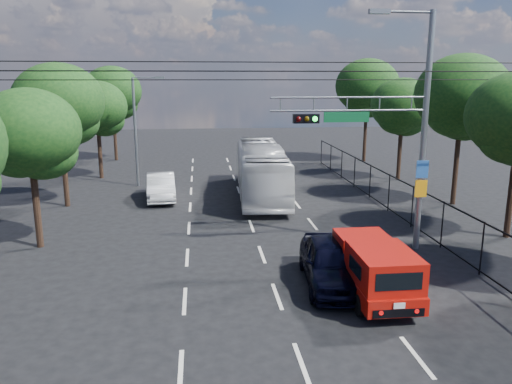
{
  "coord_description": "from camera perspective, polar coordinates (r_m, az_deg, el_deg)",
  "views": [
    {
      "loc": [
        -2.41,
        -10.97,
        6.98
      ],
      "look_at": [
        -0.34,
        7.15,
        2.8
      ],
      "focal_mm": 35.0,
      "sensor_mm": 36.0,
      "label": 1
    }
  ],
  "objects": [
    {
      "name": "lane_markings",
      "position": [
        26.04,
        -0.98,
        -2.63
      ],
      "size": [
        6.12,
        38.0,
        0.01
      ],
      "color": "beige",
      "rests_on": "ground"
    },
    {
      "name": "white_van",
      "position": [
        29.78,
        -10.81,
        0.59
      ],
      "size": [
        1.96,
        4.65,
        1.49
      ],
      "primitive_type": "imported",
      "rotation": [
        0.0,
        0.0,
        0.08
      ],
      "color": "silver",
      "rests_on": "ground"
    },
    {
      "name": "tree_left_c",
      "position": [
        28.99,
        -21.52,
        8.89
      ],
      "size": [
        4.8,
        4.8,
        7.8
      ],
      "color": "black",
      "rests_on": "ground"
    },
    {
      "name": "tree_left_b",
      "position": [
        22.19,
        -24.38,
        5.57
      ],
      "size": [
        4.08,
        4.08,
        6.63
      ],
      "color": "black",
      "rests_on": "ground"
    },
    {
      "name": "tree_left_e",
      "position": [
        44.6,
        -16.06,
        10.56
      ],
      "size": [
        4.92,
        4.92,
        7.99
      ],
      "color": "black",
      "rests_on": "ground"
    },
    {
      "name": "white_bus",
      "position": [
        29.98,
        0.58,
        2.48
      ],
      "size": [
        3.23,
        11.28,
        3.11
      ],
      "primitive_type": "imported",
      "rotation": [
        0.0,
        0.0,
        -0.06
      ],
      "color": "silver",
      "rests_on": "ground"
    },
    {
      "name": "navy_hatchback",
      "position": [
        17.48,
        8.6,
        -7.94
      ],
      "size": [
        2.31,
        4.86,
        1.61
      ],
      "primitive_type": "imported",
      "rotation": [
        0.0,
        0.0,
        -0.09
      ],
      "color": "black",
      "rests_on": "ground"
    },
    {
      "name": "streetlight_left",
      "position": [
        33.34,
        -13.36,
        7.34
      ],
      "size": [
        2.09,
        0.22,
        7.08
      ],
      "color": "slate",
      "rests_on": "ground"
    },
    {
      "name": "fence_right",
      "position": [
        25.91,
        16.4,
        -0.9
      ],
      "size": [
        0.06,
        34.03,
        2.0
      ],
      "color": "black",
      "rests_on": "ground"
    },
    {
      "name": "tree_right_d",
      "position": [
        35.84,
        16.39,
        8.99
      ],
      "size": [
        4.32,
        4.32,
        7.02
      ],
      "color": "black",
      "rests_on": "ground"
    },
    {
      "name": "tree_right_c",
      "position": [
        29.66,
        22.47,
        9.54
      ],
      "size": [
        5.1,
        5.1,
        8.29
      ],
      "color": "black",
      "rests_on": "ground"
    },
    {
      "name": "tree_left_d",
      "position": [
        36.73,
        -17.67,
        8.78
      ],
      "size": [
        4.2,
        4.2,
        6.83
      ],
      "color": "black",
      "rests_on": "ground"
    },
    {
      "name": "red_pickup",
      "position": [
        16.83,
        13.17,
        -8.3
      ],
      "size": [
        1.88,
        5.01,
        1.85
      ],
      "color": "black",
      "rests_on": "ground"
    },
    {
      "name": "tree_right_e",
      "position": [
        43.34,
        12.61,
        11.23
      ],
      "size": [
        5.28,
        5.28,
        8.58
      ],
      "color": "black",
      "rests_on": "ground"
    },
    {
      "name": "signal_mast",
      "position": [
        20.54,
        15.64,
        7.59
      ],
      "size": [
        6.43,
        0.39,
        9.5
      ],
      "color": "slate",
      "rests_on": "ground"
    },
    {
      "name": "utility_wires",
      "position": [
        19.95,
        0.42,
        13.64
      ],
      "size": [
        22.0,
        5.04,
        0.74
      ],
      "color": "black",
      "rests_on": "ground"
    },
    {
      "name": "ground",
      "position": [
        13.22,
        5.25,
        -19.01
      ],
      "size": [
        120.0,
        120.0,
        0.0
      ],
      "primitive_type": "plane",
      "color": "black",
      "rests_on": "ground"
    }
  ]
}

